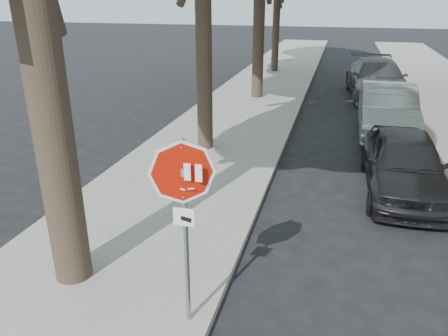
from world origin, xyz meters
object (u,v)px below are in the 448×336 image
at_px(stop_sign, 184,200).
at_px(car_a, 404,163).
at_px(car_c, 377,79).
at_px(car_b, 387,110).

bearing_deg(stop_sign, car_a, 58.78).
xyz_separation_m(car_a, car_c, (0.00, 10.23, 0.10)).
relative_size(car_a, car_c, 0.75).
bearing_deg(car_a, car_b, 89.16).
height_order(car_b, car_c, car_c).
xyz_separation_m(car_b, car_c, (0.00, 5.47, 0.03)).
xyz_separation_m(car_a, car_b, (0.00, 4.76, 0.07)).
xyz_separation_m(stop_sign, car_b, (3.30, 10.21, -1.17)).
relative_size(stop_sign, car_b, 0.55).
bearing_deg(car_a, stop_sign, -122.06).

